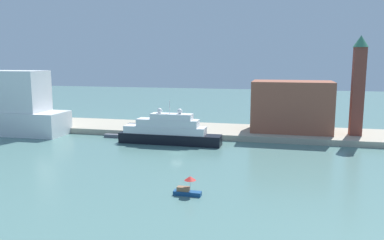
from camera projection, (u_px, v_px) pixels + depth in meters
name	position (u px, v px, depth m)	size (l,w,h in m)	color
ground	(177.00, 153.00, 89.34)	(400.00, 400.00, 0.00)	slate
quay_dock	(200.00, 130.00, 113.78)	(110.00, 19.13, 1.58)	#ADA38E
large_yacht	(168.00, 132.00, 98.81)	(26.68, 4.59, 11.27)	black
small_motorboat	(187.00, 188.00, 61.41)	(4.51, 1.86, 3.20)	navy
work_barge	(116.00, 136.00, 107.11)	(6.41, 1.42, 0.90)	#595966
harbor_building	(292.00, 106.00, 107.68)	(21.83, 13.02, 14.06)	#93513D
bell_tower	(358.00, 83.00, 100.56)	(3.94, 3.94, 26.19)	brown
parked_car	(133.00, 126.00, 112.58)	(3.84, 1.65, 1.50)	silver
person_figure	(150.00, 127.00, 110.30)	(0.36, 0.36, 1.58)	#334C8C
mooring_bollard	(183.00, 131.00, 106.24)	(0.51, 0.51, 0.90)	black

